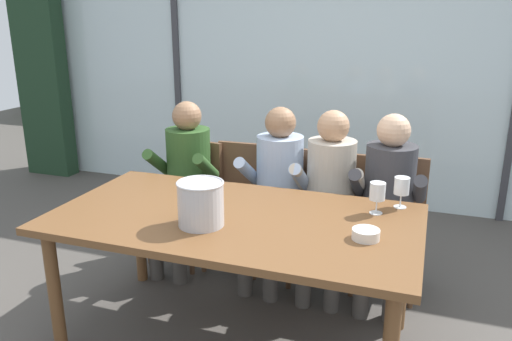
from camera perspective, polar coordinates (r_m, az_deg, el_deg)
ground at (r=3.90m, az=3.23°, el=-10.22°), size 14.00×14.00×0.00m
window_glass_panel at (r=4.92m, az=8.40°, el=11.23°), size 7.15×0.03×2.60m
window_mullion_left at (r=5.44m, az=-8.84°, el=11.75°), size 0.06×0.06×2.60m
hillside_vineyard at (r=8.97m, az=13.44°, el=10.04°), size 13.15×2.40×1.52m
curtain_heavy_drape at (r=6.24m, az=-23.03°, el=11.28°), size 0.56×0.20×2.60m
dining_table at (r=2.75m, az=-2.44°, el=-6.55°), size 1.95×1.04×0.76m
chair_near_curtain at (r=3.87m, az=-7.36°, el=-2.25°), size 0.50×0.50×0.88m
chair_left_of_center at (r=3.75m, az=-1.70°, el=-2.71°), size 0.45×0.45×0.88m
chair_center at (r=3.65m, az=2.91°, el=-3.30°), size 0.50×0.50×0.88m
chair_right_of_center at (r=3.53m, az=8.94°, el=-4.24°), size 0.47×0.47×0.88m
chair_near_window_right at (r=3.54m, az=14.98°, el=-4.59°), size 0.46×0.46×0.88m
person_olive_shirt at (r=3.70m, az=-8.02°, el=-0.35°), size 0.47×0.62×1.20m
person_pale_blue_shirt at (r=3.45m, az=2.23°, el=-1.49°), size 0.48×0.62×1.20m
person_beige_jumper at (r=3.37m, az=8.18°, el=-2.14°), size 0.48×0.62×1.20m
person_charcoal_jacket at (r=3.32m, az=14.56°, el=-2.80°), size 0.46×0.61×1.20m
ice_bucket_primary at (r=2.57m, az=-6.23°, el=-3.64°), size 0.24×0.24×0.23m
tasting_bowl at (r=2.49m, az=12.23°, el=-7.01°), size 0.13×0.13×0.05m
wine_glass_by_left_taster at (r=2.78m, az=13.47°, el=-2.44°), size 0.08×0.08×0.17m
wine_glass_near_bucket at (r=2.90m, az=16.03°, el=-1.81°), size 0.08×0.08×0.17m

